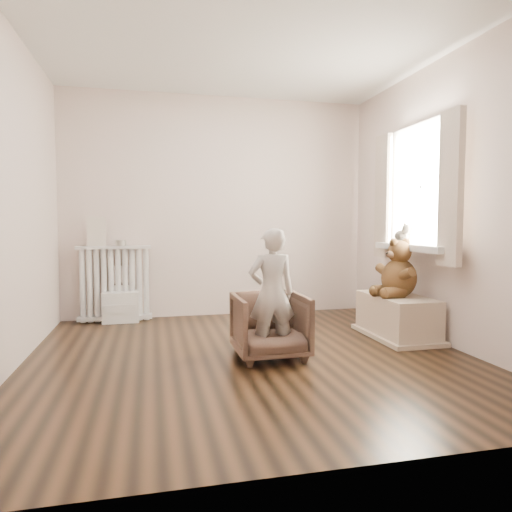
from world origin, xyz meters
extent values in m
cube|color=black|center=(0.00, 0.00, 0.00)|extent=(3.60, 3.60, 0.01)
cube|color=white|center=(0.00, 0.00, 2.60)|extent=(3.60, 3.60, 0.01)
cube|color=silver|center=(0.00, 1.80, 1.30)|extent=(3.60, 0.02, 2.60)
cube|color=silver|center=(0.00, -1.80, 1.30)|extent=(3.60, 0.02, 2.60)
cube|color=silver|center=(-1.80, 0.00, 1.30)|extent=(0.02, 3.60, 2.60)
cube|color=silver|center=(1.80, 0.00, 1.30)|extent=(0.02, 3.60, 2.60)
cube|color=white|center=(1.76, 0.30, 1.45)|extent=(0.03, 0.90, 1.10)
cube|color=silver|center=(1.67, 0.30, 0.87)|extent=(0.22, 1.10, 0.06)
cube|color=beige|center=(1.65, -0.27, 1.39)|extent=(0.06, 0.26, 1.30)
cube|color=beige|center=(1.65, 0.87, 1.39)|extent=(0.06, 0.26, 1.30)
cube|color=silver|center=(-1.20, 1.68, 0.39)|extent=(0.81, 0.15, 0.85)
cube|color=beige|center=(-1.38, 1.68, 1.01)|extent=(0.19, 0.02, 0.32)
cylinder|color=#A59E8C|center=(-1.13, 1.68, 0.88)|extent=(0.11, 0.11, 0.06)
cube|color=silver|center=(-1.13, 1.65, 0.28)|extent=(0.39, 0.28, 0.62)
imported|color=brown|center=(0.15, -0.08, 0.27)|extent=(0.57, 0.59, 0.53)
imported|color=beige|center=(0.15, -0.13, 0.54)|extent=(0.38, 0.25, 1.04)
cube|color=beige|center=(1.52, 0.31, 0.20)|extent=(0.46, 0.86, 0.40)
camera|label=1|loc=(-0.79, -3.63, 1.09)|focal=32.00mm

